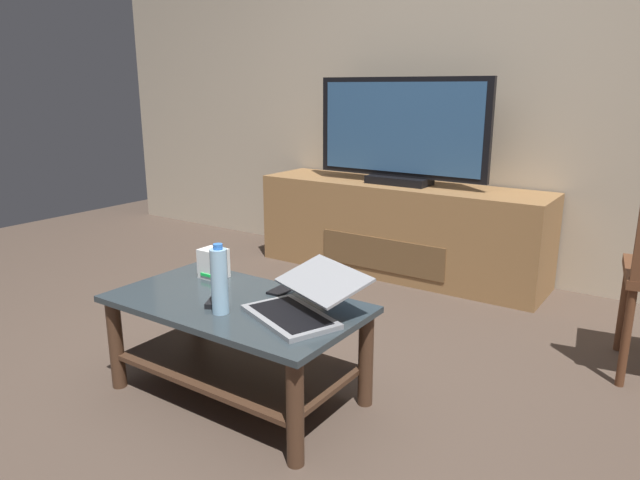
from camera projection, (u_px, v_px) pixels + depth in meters
The scene contains 10 objects.
ground_plane at pixel (261, 401), 2.33m from camera, with size 7.68×7.68×0.00m, color #4C3D33.
back_wall at pixel (471, 59), 3.68m from camera, with size 6.40×0.12×2.80m, color #B2A38C.
coffee_table at pixel (236, 332), 2.31m from camera, with size 1.03×0.56×0.41m.
media_cabinet at pixel (399, 229), 3.88m from camera, with size 1.95×0.49×0.61m.
television at pixel (401, 134), 3.70m from camera, with size 1.18×0.20×0.68m.
laptop at pixel (303, 302), 2.12m from camera, with size 0.48×0.47×0.16m.
router_box at pixel (214, 263), 2.54m from camera, with size 0.11×0.10×0.13m.
water_bottle_near at pixel (219, 281), 2.13m from camera, with size 0.06×0.06×0.27m.
cell_phone at pixel (283, 290), 2.39m from camera, with size 0.07×0.14×0.01m, color black.
tv_remote at pixel (216, 300), 2.26m from camera, with size 0.04×0.16×0.02m, color black.
Camera 1 is at (1.37, -1.58, 1.23)m, focal length 32.33 mm.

